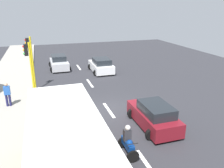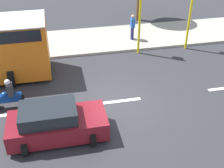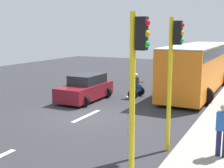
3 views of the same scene
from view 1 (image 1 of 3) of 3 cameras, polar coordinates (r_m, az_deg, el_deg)
ground_plane at (r=15.69m, az=-0.80°, el=-6.75°), size 40.00×60.00×0.10m
lane_stripe_far_north at (r=26.73m, az=-8.34°, el=4.15°), size 0.20×2.40×0.01m
lane_stripe_north at (r=21.07m, az=-5.56°, el=0.20°), size 0.20×2.40×0.01m
lane_stripe_mid at (r=15.67m, az=-0.80°, el=-6.56°), size 0.20×2.40×0.01m
lane_stripe_south at (r=10.92m, az=8.98°, el=-19.56°), size 0.20×2.40×0.01m
car_maroon at (r=13.60m, az=10.38°, el=-7.80°), size 2.15×3.95×1.52m
car_white at (r=24.42m, az=-2.72°, el=4.63°), size 2.35×3.88×1.52m
car_silver at (r=26.35m, az=-13.09°, el=5.22°), size 2.24×3.83×1.52m
motorcycle at (r=11.14m, az=4.01°, el=-14.42°), size 0.60×1.30×1.53m
pedestrian_near_signal at (r=17.19m, az=-24.71°, el=-2.22°), size 0.40×0.24×1.69m
traffic_light_corner at (r=19.51m, az=-19.69°, el=6.55°), size 0.49×0.24×4.50m
traffic_light_midblock at (r=16.43m, az=-19.88°, el=4.35°), size 0.49×0.24×4.50m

